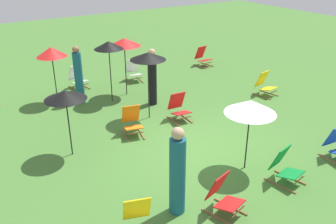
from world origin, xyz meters
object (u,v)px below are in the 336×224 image
object	(u,v)px
deckchair_1	(139,223)
person_0	(177,173)
deckchair_8	(265,85)
person_2	(152,78)
umbrella_0	(51,52)
person_1	(79,76)
umbrella_2	(65,95)
umbrella_5	(109,45)
deckchair_4	(223,196)
deckchair_6	(78,78)
umbrella_1	(251,107)
deckchair_12	(203,57)
umbrella_4	(124,42)
deckchair_5	(134,71)
deckchair_9	(179,108)
umbrella_3	(148,56)
deckchair_2	(285,167)
deckchair_0	(132,122)

from	to	relation	value
deckchair_1	person_0	xyz separation A→B (m)	(0.99, 0.28, 0.50)
deckchair_8	person_2	world-z (taller)	person_2
umbrella_0	person_2	bearing A→B (deg)	-35.43
umbrella_0	person_1	xyz separation A→B (m)	(0.65, -0.43, -0.78)
umbrella_2	umbrella_5	distance (m)	3.48
person_0	deckchair_4	bearing A→B (deg)	103.46
deckchair_6	person_0	world-z (taller)	person_0
deckchair_1	umbrella_0	bearing A→B (deg)	102.03
umbrella_1	umbrella_0	bearing A→B (deg)	111.54
deckchair_12	umbrella_1	world-z (taller)	umbrella_1
deckchair_4	umbrella_4	distance (m)	6.83
umbrella_4	deckchair_4	bearing A→B (deg)	-100.62
deckchair_5	person_2	size ratio (longest dim) A/B	0.45
deckchair_9	person_2	distance (m)	1.53
umbrella_3	person_1	xyz separation A→B (m)	(-1.31, 2.24, -0.98)
deckchair_2	umbrella_0	xyz separation A→B (m)	(-2.79, 7.10, 1.32)
deckchair_2	deckchair_5	distance (m)	7.63
umbrella_0	umbrella_3	size ratio (longest dim) A/B	0.92
deckchair_2	deckchair_4	xyz separation A→B (m)	(-1.79, -0.07, 0.00)
umbrella_0	umbrella_2	distance (m)	3.57
person_2	umbrella_2	bearing A→B (deg)	11.71
deckchair_9	umbrella_4	size ratio (longest dim) A/B	0.42
deckchair_0	deckchair_1	world-z (taller)	same
deckchair_12	umbrella_2	bearing A→B (deg)	-158.07
deckchair_0	person_1	xyz separation A→B (m)	(-0.39, 2.93, 0.54)
deckchair_6	umbrella_3	bearing A→B (deg)	-85.86
umbrella_1	umbrella_4	bearing A→B (deg)	92.33
deckchair_1	person_2	distance (m)	6.10
deckchair_1	deckchair_8	world-z (taller)	same
deckchair_6	umbrella_2	xyz separation A→B (m)	(-1.76, -4.41, 1.21)
deckchair_1	deckchair_2	world-z (taller)	same
umbrella_4	person_2	distance (m)	1.58
umbrella_4	person_2	world-z (taller)	umbrella_4
deckchair_5	umbrella_2	size ratio (longest dim) A/B	0.49
deckchair_6	umbrella_4	world-z (taller)	umbrella_4
umbrella_1	umbrella_2	distance (m)	4.20
deckchair_6	person_2	size ratio (longest dim) A/B	0.45
deckchair_9	deckchair_1	bearing A→B (deg)	-128.01
umbrella_2	umbrella_3	xyz separation A→B (m)	(2.67, 0.83, 0.32)
deckchair_12	umbrella_5	size ratio (longest dim) A/B	0.41
person_1	deckchair_0	bearing A→B (deg)	-145.45
deckchair_1	deckchair_12	distance (m)	10.46
deckchair_8	deckchair_0	bearing A→B (deg)	172.30
deckchair_0	deckchair_4	bearing A→B (deg)	-76.26
umbrella_0	umbrella_3	distance (m)	3.32
deckchair_4	deckchair_8	xyz separation A→B (m)	(5.22, 3.96, 0.00)
umbrella_3	person_0	size ratio (longest dim) A/B	1.10
deckchair_5	umbrella_2	world-z (taller)	umbrella_2
deckchair_4	deckchair_8	distance (m)	6.55
umbrella_4	person_1	world-z (taller)	umbrella_4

